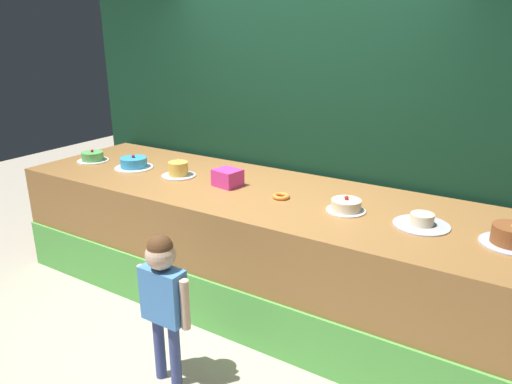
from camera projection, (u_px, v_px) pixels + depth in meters
The scene contains 12 objects.
ground_plane at pixel (214, 332), 3.56m from camera, with size 12.00×12.00×0.00m, color #BCB29E.
stage_platform at pixel (256, 245), 3.89m from camera, with size 4.23×1.25×0.95m.
curtain_backdrop at pixel (300, 109), 4.14m from camera, with size 4.75×0.08×2.98m, color #113823.
child_figure at pixel (163, 290), 2.85m from camera, with size 0.40×0.18×1.02m.
pink_box at pixel (228, 178), 3.82m from camera, with size 0.20×0.18×0.14m, color #E03798.
donut at pixel (281, 196), 3.55m from camera, with size 0.13×0.13×0.03m, color orange.
cake_far_left at pixel (93, 157), 4.55m from camera, with size 0.29×0.29×0.12m.
cake_left at pixel (134, 163), 4.32m from camera, with size 0.35×0.35×0.13m.
cake_center_left at pixel (178, 170), 4.07m from camera, with size 0.30×0.30×0.16m.
cake_center_right at pixel (346, 206), 3.29m from camera, with size 0.28×0.28×0.11m.
cake_right at pixel (422, 222), 3.05m from camera, with size 0.36×0.36×0.08m.
cake_far_right at pixel (511, 236), 2.77m from camera, with size 0.34×0.34×0.18m.
Camera 1 is at (1.87, -2.39, 2.15)m, focal length 33.22 mm.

